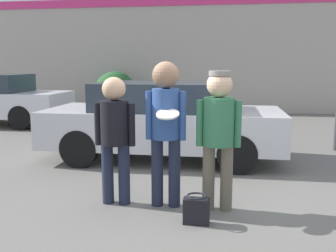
{
  "coord_description": "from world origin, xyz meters",
  "views": [
    {
      "loc": [
        0.43,
        -4.56,
        1.8
      ],
      "look_at": [
        -0.28,
        0.15,
        1.01
      ],
      "focal_mm": 40.0,
      "sensor_mm": 36.0,
      "label": 1
    }
  ],
  "objects_px": {
    "person_middle_with_frisbee": "(166,120)",
    "shrub": "(115,92)",
    "person_right": "(219,127)",
    "handbag": "(196,210)",
    "person_left": "(115,130)",
    "parked_car_near": "(162,120)"
  },
  "relations": [
    {
      "from": "person_left",
      "to": "handbag",
      "type": "distance_m",
      "value": 1.44
    },
    {
      "from": "parked_car_near",
      "to": "handbag",
      "type": "xyz_separation_m",
      "value": [
        0.87,
        -2.9,
        -0.58
      ]
    },
    {
      "from": "person_middle_with_frisbee",
      "to": "shrub",
      "type": "distance_m",
      "value": 9.46
    },
    {
      "from": "parked_car_near",
      "to": "shrub",
      "type": "height_order",
      "value": "shrub"
    },
    {
      "from": "parked_car_near",
      "to": "handbag",
      "type": "bearing_deg",
      "value": -73.22
    },
    {
      "from": "handbag",
      "to": "person_left",
      "type": "bearing_deg",
      "value": 156.08
    },
    {
      "from": "parked_car_near",
      "to": "shrub",
      "type": "xyz_separation_m",
      "value": [
        -2.84,
        6.46,
        0.02
      ]
    },
    {
      "from": "person_left",
      "to": "person_middle_with_frisbee",
      "type": "distance_m",
      "value": 0.67
    },
    {
      "from": "person_left",
      "to": "shrub",
      "type": "xyz_separation_m",
      "value": [
        -2.63,
        8.88,
        -0.2
      ]
    },
    {
      "from": "person_middle_with_frisbee",
      "to": "person_right",
      "type": "relative_size",
      "value": 1.06
    },
    {
      "from": "shrub",
      "to": "person_right",
      "type": "bearing_deg",
      "value": -66.15
    },
    {
      "from": "person_left",
      "to": "shrub",
      "type": "height_order",
      "value": "person_left"
    },
    {
      "from": "person_middle_with_frisbee",
      "to": "person_right",
      "type": "bearing_deg",
      "value": -2.55
    },
    {
      "from": "person_left",
      "to": "person_right",
      "type": "height_order",
      "value": "person_right"
    },
    {
      "from": "person_right",
      "to": "handbag",
      "type": "relative_size",
      "value": 5.12
    },
    {
      "from": "parked_car_near",
      "to": "handbag",
      "type": "distance_m",
      "value": 3.08
    },
    {
      "from": "person_right",
      "to": "parked_car_near",
      "type": "distance_m",
      "value": 2.69
    },
    {
      "from": "person_left",
      "to": "handbag",
      "type": "bearing_deg",
      "value": -23.92
    },
    {
      "from": "shrub",
      "to": "parked_car_near",
      "type": "bearing_deg",
      "value": -66.3
    },
    {
      "from": "person_right",
      "to": "shrub",
      "type": "xyz_separation_m",
      "value": [
        -3.93,
        8.9,
        -0.27
      ]
    },
    {
      "from": "person_left",
      "to": "person_middle_with_frisbee",
      "type": "relative_size",
      "value": 0.9
    },
    {
      "from": "shrub",
      "to": "handbag",
      "type": "distance_m",
      "value": 10.08
    }
  ]
}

